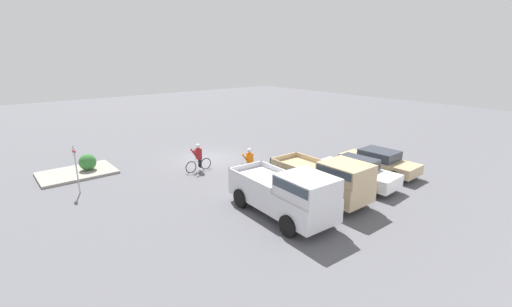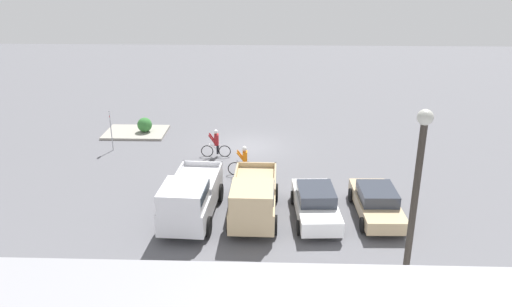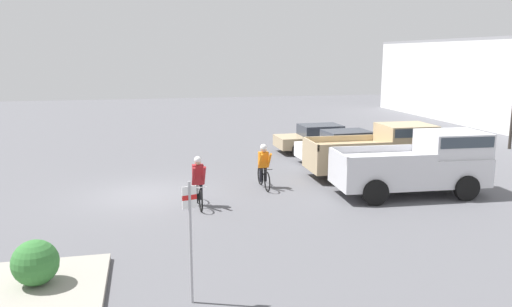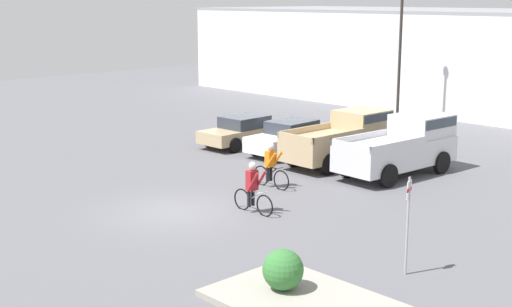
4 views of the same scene
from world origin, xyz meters
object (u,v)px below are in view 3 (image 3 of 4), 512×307
object	(u,v)px
pickup_truck_1	(421,162)
sedan_0	(320,138)
sedan_1	(347,147)
cyclist_1	(264,166)
fire_lane_sign	(190,231)
pickup_truck_0	(380,150)
cyclist_0	(198,182)
shrub	(35,263)

from	to	relation	value
pickup_truck_1	sedan_0	bearing A→B (deg)	-174.81
sedan_0	pickup_truck_1	xyz separation A→B (m)	(8.42, 0.77, 0.47)
sedan_1	cyclist_1	size ratio (longest dim) A/B	2.59
sedan_0	fire_lane_sign	xyz separation A→B (m)	(14.66, -8.00, 0.82)
pickup_truck_0	pickup_truck_1	world-z (taller)	pickup_truck_1
cyclist_0	pickup_truck_1	bearing A→B (deg)	87.96
sedan_0	cyclist_1	distance (m)	7.75
cyclist_0	shrub	xyz separation A→B (m)	(5.28, -4.02, -0.21)
sedan_1	cyclist_1	xyz separation A→B (m)	(3.50, -4.80, 0.10)
sedan_0	cyclist_1	world-z (taller)	cyclist_1
cyclist_0	fire_lane_sign	distance (m)	6.61
sedan_0	cyclist_1	bearing A→B (deg)	-35.59
shrub	sedan_1	bearing A→B (deg)	132.81
cyclist_0	shrub	world-z (taller)	cyclist_0
cyclist_0	cyclist_1	world-z (taller)	cyclist_0
sedan_1	pickup_truck_0	bearing A→B (deg)	5.30
sedan_0	pickup_truck_1	world-z (taller)	pickup_truck_1
shrub	pickup_truck_1	bearing A→B (deg)	112.71
pickup_truck_1	fire_lane_sign	bearing A→B (deg)	-54.57
pickup_truck_0	fire_lane_sign	xyz separation A→B (m)	(9.06, -8.55, 0.41)
sedan_1	fire_lane_sign	world-z (taller)	fire_lane_sign
sedan_1	shrub	xyz separation A→B (m)	(10.62, -11.47, -0.11)
sedan_1	pickup_truck_1	distance (m)	5.66
cyclist_1	shrub	xyz separation A→B (m)	(7.12, -6.67, -0.21)
pickup_truck_1	fire_lane_sign	size ratio (longest dim) A/B	2.14
sedan_0	cyclist_0	distance (m)	10.85
cyclist_1	fire_lane_sign	world-z (taller)	fire_lane_sign
pickup_truck_1	shrub	bearing A→B (deg)	-67.29
sedan_1	shrub	size ratio (longest dim) A/B	4.73
sedan_0	sedan_1	xyz separation A→B (m)	(2.80, 0.29, 0.04)
sedan_0	sedan_1	distance (m)	2.82
pickup_truck_1	shrub	distance (m)	12.96
fire_lane_sign	shrub	world-z (taller)	fire_lane_sign
sedan_1	shrub	distance (m)	15.63
fire_lane_sign	pickup_truck_0	bearing A→B (deg)	136.64
pickup_truck_1	cyclist_1	bearing A→B (deg)	-111.92
pickup_truck_1	fire_lane_sign	world-z (taller)	fire_lane_sign
cyclist_0	cyclist_1	size ratio (longest dim) A/B	1.00
sedan_1	cyclist_1	bearing A→B (deg)	-53.89
pickup_truck_0	cyclist_0	world-z (taller)	pickup_truck_0
cyclist_1	fire_lane_sign	bearing A→B (deg)	-22.67
sedan_0	pickup_truck_0	size ratio (longest dim) A/B	0.89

